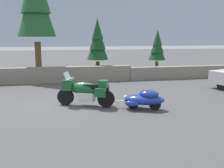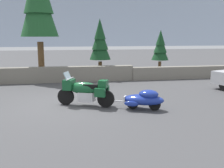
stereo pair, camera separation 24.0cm
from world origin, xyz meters
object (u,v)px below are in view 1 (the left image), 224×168
object	(u,v)px
pine_tree_secondary	(98,41)
pine_tree_far_right	(157,47)
car_shaped_trailer	(144,99)
touring_motorcycle	(85,91)

from	to	relation	value
pine_tree_secondary	pine_tree_far_right	size ratio (longest dim) A/B	1.21
car_shaped_trailer	pine_tree_secondary	xyz separation A→B (m)	(-0.69, 7.34, 1.95)
car_shaped_trailer	pine_tree_far_right	size ratio (longest dim) A/B	0.69
pine_tree_far_right	touring_motorcycle	bearing A→B (deg)	-127.39
touring_motorcycle	car_shaped_trailer	bearing A→B (deg)	-23.09
touring_motorcycle	pine_tree_far_right	distance (m)	9.73
car_shaped_trailer	pine_tree_secondary	bearing A→B (deg)	95.40
car_shaped_trailer	pine_tree_far_right	xyz separation A→B (m)	(3.74, 8.56, 1.54)
pine_tree_far_right	car_shaped_trailer	bearing A→B (deg)	-113.62
pine_tree_secondary	pine_tree_far_right	distance (m)	4.62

